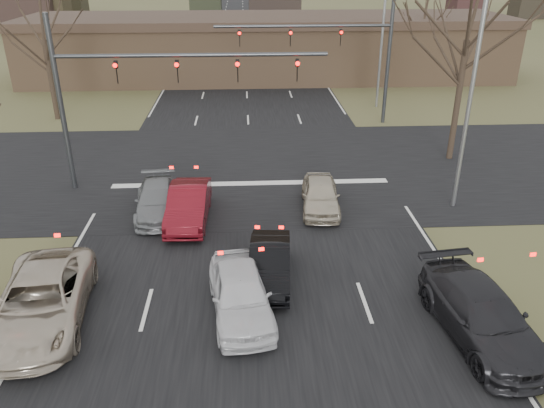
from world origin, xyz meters
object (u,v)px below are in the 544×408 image
at_px(car_black_hatch, 270,264).
at_px(streetlight_right_near, 469,81).
at_px(building, 268,47).
at_px(streetlight_right_far, 380,27).
at_px(mast_arm_near, 132,82).
at_px(car_red_ahead, 189,205).
at_px(mast_arm_far, 345,45).
at_px(car_white_sedan, 240,293).
at_px(car_silver_ahead, 320,195).
at_px(car_grey_ahead, 157,200).
at_px(car_silver_suv, 41,301).
at_px(car_charcoal_sedan, 482,315).

bearing_deg(car_black_hatch, streetlight_right_near, 37.74).
relative_size(building, streetlight_right_far, 4.24).
distance_m(building, mast_arm_near, 26.14).
bearing_deg(car_red_ahead, mast_arm_far, 58.76).
bearing_deg(car_white_sedan, car_silver_ahead, 57.19).
xyz_separation_m(mast_arm_near, car_silver_ahead, (8.23, -2.99, -4.39)).
bearing_deg(car_grey_ahead, building, 71.96).
xyz_separation_m(mast_arm_far, car_silver_suv, (-12.68, -20.43, -4.24)).
height_order(mast_arm_near, car_charcoal_sedan, mast_arm_near).
relative_size(streetlight_right_far, car_white_sedan, 2.27).
relative_size(car_charcoal_sedan, car_red_ahead, 1.15).
xyz_separation_m(streetlight_right_near, streetlight_right_far, (0.50, 17.00, 0.00)).
height_order(mast_arm_near, car_silver_suv, mast_arm_near).
xyz_separation_m(mast_arm_near, streetlight_right_far, (14.55, 14.00, 0.51)).
bearing_deg(mast_arm_far, car_charcoal_sedan, -89.17).
xyz_separation_m(mast_arm_far, car_white_sedan, (-6.68, -20.32, -4.27)).
distance_m(car_silver_suv, car_black_hatch, 7.26).
height_order(building, car_silver_ahead, building).
distance_m(mast_arm_far, streetlight_right_far, 5.12).
distance_m(streetlight_right_near, car_black_hatch, 11.13).
distance_m(car_black_hatch, car_red_ahead, 5.65).
xyz_separation_m(car_silver_suv, car_black_hatch, (7.00, 1.93, -0.13)).
xyz_separation_m(building, mast_arm_far, (4.18, -15.00, 2.35)).
distance_m(streetlight_right_near, car_charcoal_sedan, 10.30).
height_order(building, car_white_sedan, building).
height_order(mast_arm_far, streetlight_right_far, streetlight_right_far).
bearing_deg(car_white_sedan, mast_arm_far, 64.52).
distance_m(building, mast_arm_far, 15.75).
distance_m(streetlight_right_far, car_charcoal_sedan, 26.39).
height_order(mast_arm_far, car_silver_ahead, mast_arm_far).
bearing_deg(building, car_grey_ahead, -102.24).
bearing_deg(car_red_ahead, car_white_sedan, -70.20).
height_order(car_white_sedan, car_silver_ahead, car_white_sedan).
bearing_deg(mast_arm_far, car_black_hatch, -107.08).
xyz_separation_m(mast_arm_far, streetlight_right_far, (3.14, 4.00, 0.57)).
relative_size(building, mast_arm_far, 3.81).
relative_size(mast_arm_near, car_grey_ahead, 2.76).
bearing_deg(car_silver_suv, car_red_ahead, 54.12).
bearing_deg(car_grey_ahead, car_charcoal_sedan, -45.34).
distance_m(mast_arm_near, car_silver_ahead, 9.80).
bearing_deg(car_silver_suv, car_white_sedan, -4.73).
bearing_deg(car_grey_ahead, car_silver_ahead, -5.33).
relative_size(streetlight_right_near, car_silver_suv, 1.79).
xyz_separation_m(building, car_silver_suv, (-8.50, -35.43, -1.89)).
xyz_separation_m(car_black_hatch, car_silver_ahead, (2.50, 5.50, 0.03)).
height_order(car_black_hatch, car_silver_ahead, car_silver_ahead).
distance_m(car_silver_suv, car_red_ahead, 7.65).
relative_size(car_grey_ahead, car_silver_ahead, 1.10).
height_order(building, car_grey_ahead, building).
distance_m(car_charcoal_sedan, car_red_ahead, 12.15).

